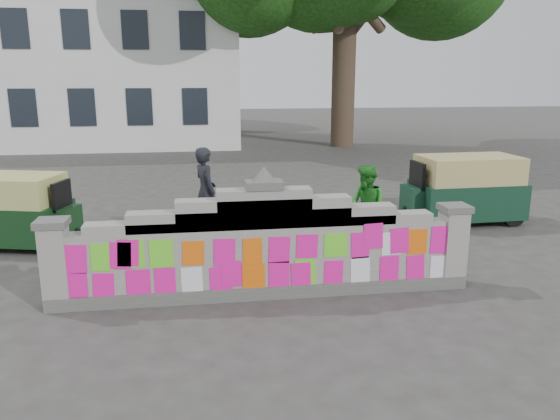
# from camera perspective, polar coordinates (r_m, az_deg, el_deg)

# --- Properties ---
(ground) EXTENTS (100.00, 100.00, 0.00)m
(ground) POSITION_cam_1_polar(r_m,az_deg,el_deg) (8.53, -1.61, -8.89)
(ground) COLOR #383533
(ground) RESTS_ON ground
(parapet_wall) EXTENTS (6.48, 0.44, 2.01)m
(parapet_wall) POSITION_cam_1_polar(r_m,az_deg,el_deg) (8.27, -1.64, -4.10)
(parapet_wall) COLOR #4C4C49
(parapet_wall) RESTS_ON ground
(building) EXTENTS (16.00, 10.00, 8.90)m
(building) POSITION_cam_1_polar(r_m,az_deg,el_deg) (30.42, -20.74, 14.29)
(building) COLOR silver
(building) RESTS_ON ground
(cyclist_bike) EXTENTS (2.05, 1.34, 1.02)m
(cyclist_bike) POSITION_cam_1_polar(r_m,az_deg,el_deg) (10.88, -7.68, -1.15)
(cyclist_bike) COLOR black
(cyclist_bike) RESTS_ON ground
(cyclist_rider) EXTENTS (0.61, 0.74, 1.72)m
(cyclist_rider) POSITION_cam_1_polar(r_m,az_deg,el_deg) (10.79, -7.74, 0.67)
(cyclist_rider) COLOR black
(cyclist_rider) RESTS_ON ground
(pedestrian) EXTENTS (0.83, 0.95, 1.66)m
(pedestrian) POSITION_cam_1_polar(r_m,az_deg,el_deg) (10.57, 9.01, 0.17)
(pedestrian) COLOR #248725
(pedestrian) RESTS_ON ground
(rickshaw_left) EXTENTS (2.66, 1.74, 1.43)m
(rickshaw_left) POSITION_cam_1_polar(r_m,az_deg,el_deg) (11.93, -26.30, 0.01)
(rickshaw_left) COLOR black
(rickshaw_left) RESTS_ON ground
(rickshaw_right) EXTENTS (2.80, 1.35, 1.54)m
(rickshaw_right) POSITION_cam_1_polar(r_m,az_deg,el_deg) (13.16, 18.70, 2.15)
(rickshaw_right) COLOR #113322
(rickshaw_right) RESTS_ON ground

